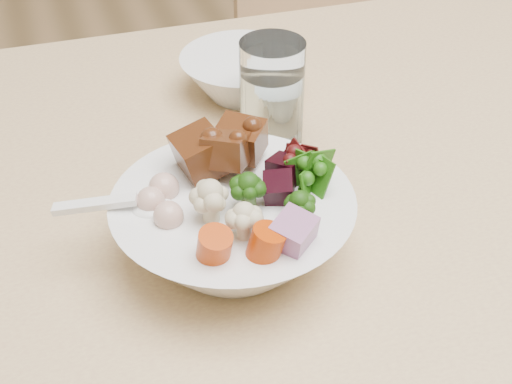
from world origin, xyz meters
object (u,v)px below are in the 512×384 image
food_bowl (235,222)px  water_glass (272,98)px  dining_table (446,268)px  side_bowl (242,75)px  chair_far (368,30)px

food_bowl → water_glass: size_ratio=1.80×
dining_table → side_bowl: 0.29m
dining_table → water_glass: water_glass is taller
chair_far → side_bowl: size_ratio=7.32×
food_bowl → chair_far: bearing=55.9°
food_bowl → side_bowl: food_bowl is taller
chair_far → side_bowl: bearing=-126.5°
dining_table → food_bowl: size_ratio=8.30×
dining_table → food_bowl: 0.23m
water_glass → side_bowl: size_ratio=0.79×
dining_table → food_bowl: bearing=179.2°
water_glass → side_bowl: water_glass is taller
chair_far → water_glass: 0.70m
water_glass → dining_table: bearing=-51.2°
side_bowl → chair_far: bearing=49.4°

